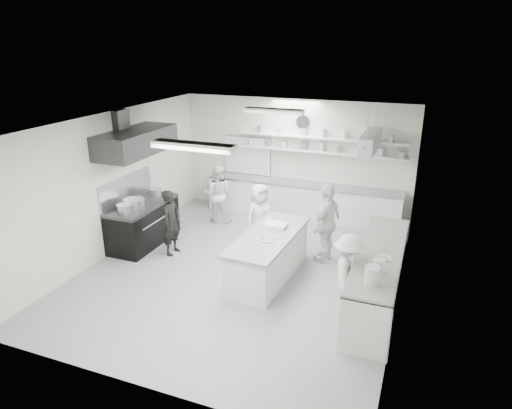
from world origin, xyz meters
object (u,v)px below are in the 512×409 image
(back_counter, at_px, (301,201))
(cook_back, at_px, (218,194))
(right_counter, at_px, (378,278))
(prep_island, at_px, (268,257))
(cook_stove, at_px, (171,223))
(stove, at_px, (143,225))

(back_counter, distance_m, cook_back, 2.17)
(right_counter, distance_m, prep_island, 2.11)
(back_counter, bearing_deg, right_counter, -55.35)
(prep_island, distance_m, cook_back, 3.12)
(cook_stove, bearing_deg, prep_island, -93.40)
(back_counter, xyz_separation_m, cook_stove, (-2.02, -3.02, 0.26))
(right_counter, bearing_deg, stove, 173.48)
(prep_island, xyz_separation_m, cook_stove, (-2.27, 0.21, 0.30))
(right_counter, height_order, cook_back, cook_back)
(stove, height_order, cook_stove, cook_stove)
(right_counter, relative_size, cook_stove, 2.30)
(right_counter, xyz_separation_m, cook_stove, (-4.37, 0.38, 0.25))
(stove, distance_m, prep_island, 3.18)
(back_counter, xyz_separation_m, prep_island, (0.25, -3.23, -0.04))
(stove, relative_size, right_counter, 0.55)
(stove, height_order, right_counter, right_counter)
(stove, distance_m, back_counter, 4.03)
(stove, xyz_separation_m, back_counter, (2.90, 2.80, 0.01))
(back_counter, bearing_deg, prep_island, -85.64)
(cook_back, bearing_deg, back_counter, -167.43)
(stove, xyz_separation_m, cook_back, (1.00, 1.80, 0.29))
(prep_island, bearing_deg, cook_back, 136.90)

